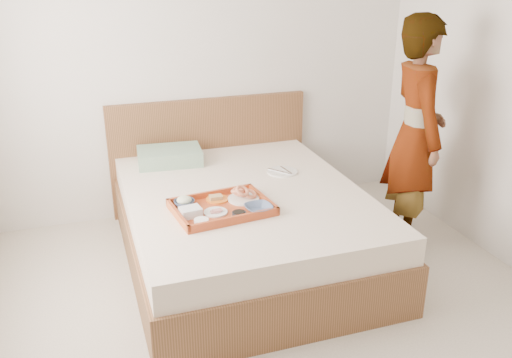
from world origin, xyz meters
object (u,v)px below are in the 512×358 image
Objects in this scene: bed at (245,226)px; tray at (222,207)px; dinner_plate at (282,172)px; person at (416,135)px.

tray reaches higher than bed.
bed is 0.45m from tray.
dinner_plate is at bearing 33.01° from tray.
bed is at bearing 98.57° from person.
tray reaches higher than dinner_plate.
person reaches higher than tray.
tray is 2.65× the size of dinner_plate.
person reaches higher than bed.
person reaches higher than dinner_plate.
dinner_plate is at bearing 33.14° from bed.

